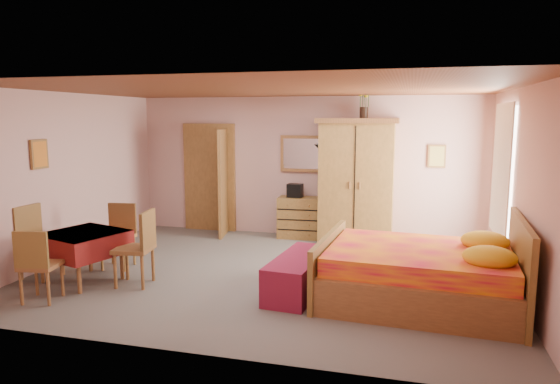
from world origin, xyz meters
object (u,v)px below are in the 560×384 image
(dining_table, at_px, (85,257))
(chair_north, at_px, (117,237))
(bed, at_px, (419,258))
(floor_lamp, at_px, (319,192))
(sunflower_vase, at_px, (364,103))
(chest_of_drawers, at_px, (300,218))
(stereo, at_px, (295,191))
(chair_west, at_px, (41,242))
(wardrobe, at_px, (357,181))
(wall_mirror, at_px, (303,154))
(chair_east, at_px, (134,248))
(chair_south, at_px, (41,265))
(bench, at_px, (299,274))

(dining_table, distance_m, chair_north, 0.70)
(dining_table, height_order, chair_north, chair_north)
(bed, relative_size, dining_table, 2.48)
(floor_lamp, bearing_deg, sunflower_vase, -3.88)
(chest_of_drawers, distance_m, sunflower_vase, 2.37)
(stereo, height_order, chair_west, same)
(wardrobe, relative_size, sunflower_vase, 4.14)
(wall_mirror, relative_size, wardrobe, 0.39)
(chair_east, bearing_deg, chair_south, 128.17)
(chair_south, distance_m, chair_east, 1.12)
(wardrobe, relative_size, bench, 1.56)
(floor_lamp, height_order, chair_west, floor_lamp)
(wardrobe, bearing_deg, sunflower_vase, 45.04)
(floor_lamp, distance_m, chair_north, 3.67)
(chest_of_drawers, height_order, chair_north, chair_north)
(chair_west, bearing_deg, chest_of_drawers, 142.16)
(bench, bearing_deg, chair_north, 173.08)
(wardrobe, relative_size, dining_table, 2.35)
(chair_south, bearing_deg, wall_mirror, 49.61)
(wardrobe, xyz_separation_m, sunflower_vase, (0.09, 0.09, 1.37))
(bench, relative_size, dining_table, 1.51)
(wall_mirror, relative_size, bench, 0.60)
(chair_north, bearing_deg, bed, 168.88)
(bed, bearing_deg, chest_of_drawers, 130.55)
(wall_mirror, bearing_deg, chair_west, -130.89)
(stereo, xyz_separation_m, chair_east, (-1.48, -3.12, -0.38))
(wall_mirror, distance_m, floor_lamp, 0.77)
(sunflower_vase, bearing_deg, bench, -99.76)
(sunflower_vase, height_order, chair_north, sunflower_vase)
(wardrobe, distance_m, bench, 2.97)
(wardrobe, distance_m, chair_west, 5.13)
(chair_west, relative_size, chair_east, 1.01)
(chair_east, bearing_deg, dining_table, 86.77)
(chest_of_drawers, bearing_deg, chair_east, -119.21)
(chest_of_drawers, bearing_deg, wall_mirror, 87.45)
(bed, relative_size, chair_north, 2.47)
(dining_table, bearing_deg, stereo, 55.34)
(chest_of_drawers, xyz_separation_m, chair_west, (-2.99, -3.19, 0.13))
(bench, distance_m, chair_south, 3.17)
(chest_of_drawers, bearing_deg, floor_lamp, 14.42)
(sunflower_vase, bearing_deg, bed, -71.23)
(chair_south, distance_m, chair_west, 0.99)
(chair_south, bearing_deg, sunflower_vase, 38.14)
(chest_of_drawers, relative_size, wardrobe, 0.37)
(chair_east, bearing_deg, stereo, -33.20)
(chair_west, bearing_deg, sunflower_vase, 133.56)
(dining_table, bearing_deg, wall_mirror, 56.01)
(chair_north, distance_m, chair_east, 0.90)
(wardrobe, bearing_deg, chair_west, -142.08)
(wall_mirror, bearing_deg, floor_lamp, -17.18)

